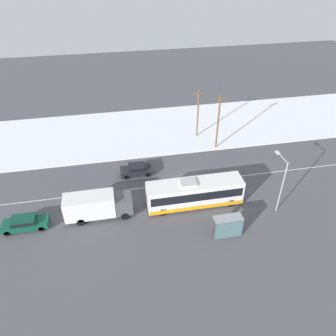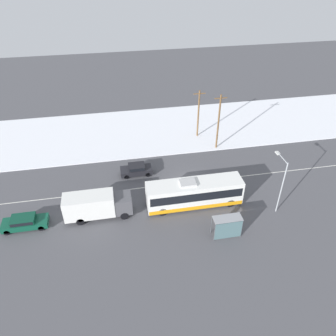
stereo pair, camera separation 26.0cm
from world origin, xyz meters
TOP-DOWN VIEW (x-y plane):
  - ground_plane at (0.00, 0.00)m, footprint 120.00×120.00m
  - snow_lot at (0.00, 14.49)m, footprint 80.00×15.56m
  - lane_marking_center at (0.00, 0.00)m, footprint 60.00×0.12m
  - city_bus at (-0.40, -4.13)m, footprint 10.95×2.57m
  - box_truck at (-11.41, -4.08)m, footprint 7.34×2.30m
  - sedan_car at (-6.34, 3.02)m, footprint 4.06×1.80m
  - parked_car_near_truck at (-19.09, -4.41)m, footprint 4.74×1.80m
  - pedestrian_at_stop at (1.45, -8.22)m, footprint 0.65×0.29m
  - bus_shelter at (1.70, -9.69)m, footprint 2.97×1.20m
  - streetlamp at (8.54, -6.46)m, footprint 0.36×2.63m
  - utility_pole_roadside at (5.94, 7.40)m, footprint 1.80×0.24m
  - utility_pole_snowlot at (4.09, 11.33)m, footprint 1.80×0.24m

SIDE VIEW (x-z plane):
  - ground_plane at x=0.00m, z-range 0.00..0.00m
  - lane_marking_center at x=0.00m, z-range 0.00..0.00m
  - snow_lot at x=0.00m, z-range 0.00..0.12m
  - parked_car_near_truck at x=-19.09m, z-range 0.07..1.47m
  - sedan_car at x=-6.34m, z-range 0.07..1.51m
  - pedestrian_at_stop at x=1.45m, z-range 0.21..2.03m
  - box_truck at x=-11.41m, z-range 0.17..3.16m
  - city_bus at x=-0.40m, z-range -0.04..3.36m
  - bus_shelter at x=1.70m, z-range 0.48..2.88m
  - utility_pole_snowlot at x=4.09m, z-range 0.18..7.73m
  - streetlamp at x=8.54m, z-range 0.95..7.61m
  - utility_pole_roadside at x=5.94m, z-range 0.19..8.56m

